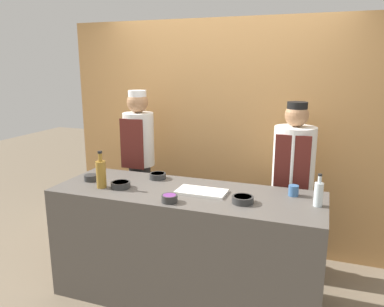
{
  "coord_description": "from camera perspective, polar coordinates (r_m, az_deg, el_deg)",
  "views": [
    {
      "loc": [
        1.02,
        -2.67,
        1.94
      ],
      "look_at": [
        0.0,
        0.15,
        1.23
      ],
      "focal_mm": 35.0,
      "sensor_mm": 36.0,
      "label": 1
    }
  ],
  "objects": [
    {
      "name": "cutting_board",
      "position": [
        2.99,
        1.48,
        -5.84
      ],
      "size": [
        0.4,
        0.21,
        0.02
      ],
      "color": "white",
      "rests_on": "counter"
    },
    {
      "name": "bottle_vinegar",
      "position": [
        3.17,
        -13.68,
        -2.97
      ],
      "size": [
        0.08,
        0.08,
        0.31
      ],
      "color": "olive",
      "rests_on": "counter"
    },
    {
      "name": "sauce_bowl_brown",
      "position": [
        3.16,
        -10.82,
        -4.66
      ],
      "size": [
        0.16,
        0.16,
        0.05
      ],
      "color": "#2D2D2D",
      "rests_on": "counter"
    },
    {
      "name": "sauce_bowl_purple",
      "position": [
        2.79,
        -3.45,
        -6.8
      ],
      "size": [
        0.12,
        0.12,
        0.06
      ],
      "color": "#2D2D2D",
      "rests_on": "counter"
    },
    {
      "name": "sauce_bowl_red",
      "position": [
        3.41,
        -15.15,
        -3.53
      ],
      "size": [
        0.12,
        0.12,
        0.05
      ],
      "color": "#2D2D2D",
      "rests_on": "counter"
    },
    {
      "name": "ground_plane",
      "position": [
        3.46,
        -0.89,
        -20.82
      ],
      "size": [
        14.0,
        14.0,
        0.0
      ],
      "primitive_type": "plane",
      "color": "#756651"
    },
    {
      "name": "cup_blue",
      "position": [
        3.02,
        15.21,
        -5.47
      ],
      "size": [
        0.08,
        0.08,
        0.08
      ],
      "color": "#386093",
      "rests_on": "counter"
    },
    {
      "name": "sauce_bowl_green",
      "position": [
        2.8,
        7.73,
        -6.91
      ],
      "size": [
        0.16,
        0.16,
        0.05
      ],
      "color": "#2D2D2D",
      "rests_on": "counter"
    },
    {
      "name": "bottle_clear",
      "position": [
        2.84,
        18.73,
        -5.81
      ],
      "size": [
        0.06,
        0.06,
        0.24
      ],
      "color": "silver",
      "rests_on": "counter"
    },
    {
      "name": "counter",
      "position": [
        3.22,
        -0.92,
        -13.8
      ],
      "size": [
        2.18,
        0.74,
        0.95
      ],
      "color": "#514C47",
      "rests_on": "ground_plane"
    },
    {
      "name": "chef_left",
      "position": [
        3.94,
        -8.02,
        -1.54
      ],
      "size": [
        0.31,
        0.31,
        1.7
      ],
      "color": "#28282D",
      "rests_on": "ground_plane"
    },
    {
      "name": "cabinet_wall",
      "position": [
        4.03,
        4.86,
        2.69
      ],
      "size": [
        3.43,
        0.18,
        2.4
      ],
      "color": "#B7844C",
      "rests_on": "ground_plane"
    },
    {
      "name": "chef_right",
      "position": [
        3.53,
        15.02,
        -4.66
      ],
      "size": [
        0.37,
        0.37,
        1.63
      ],
      "color": "#28282D",
      "rests_on": "ground_plane"
    },
    {
      "name": "sauce_bowl_orange",
      "position": [
        3.36,
        -5.25,
        -3.38
      ],
      "size": [
        0.15,
        0.15,
        0.05
      ],
      "color": "#2D2D2D",
      "rests_on": "counter"
    }
  ]
}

